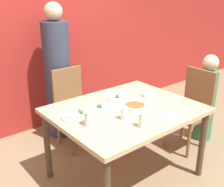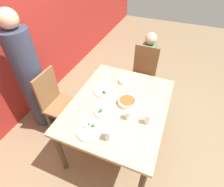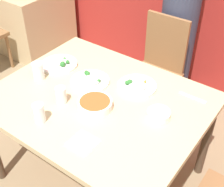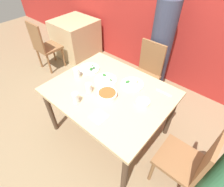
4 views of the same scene
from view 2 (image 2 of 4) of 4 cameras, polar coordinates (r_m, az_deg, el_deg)
name	(u,v)px [view 2 (image 2 of 4)]	position (r m, az deg, el deg)	size (l,w,h in m)	color
ground_plane	(118,140)	(2.58, 1.84, -15.04)	(10.00, 10.00, 0.00)	#847051
dining_table	(119,108)	(2.04, 2.25, -4.86)	(1.32, 1.06, 0.75)	tan
chair_adult_spot	(57,102)	(2.48, -17.49, -2.52)	(0.40, 0.40, 0.93)	brown
chair_child_spot	(143,74)	(2.89, 9.96, 6.20)	(0.40, 0.40, 0.93)	brown
person_adult	(32,80)	(2.51, -24.78, 4.07)	(0.32, 0.32, 1.65)	#33384C
person_child	(147,65)	(3.10, 11.32, 9.26)	(0.22, 0.22, 1.08)	#387F56
bowl_curry	(127,102)	(1.98, 4.94, -2.65)	(0.21, 0.21, 0.05)	white
plate_rice_adult	(89,130)	(1.74, -7.39, -11.86)	(0.26, 0.26, 0.06)	white
plate_rice_child	(105,90)	(2.13, -2.46, 1.02)	(0.26, 0.26, 0.05)	white
plate_noodles	(105,109)	(1.91, -2.23, -5.19)	(0.26, 0.26, 0.05)	white
bowl_rice_small	(124,81)	(2.26, 4.05, 4.12)	(0.14, 0.14, 0.04)	white
glass_water_tall	(128,115)	(1.81, 5.37, -6.88)	(0.07, 0.07, 0.11)	silver
glass_water_short	(148,119)	(1.80, 11.63, -8.02)	(0.07, 0.07, 0.12)	silver
glass_water_center	(108,134)	(1.65, -1.16, -13.10)	(0.08, 0.08, 0.12)	silver
napkin_folded	(152,102)	(2.05, 13.08, -2.71)	(0.14, 0.14, 0.01)	white
fork_steel	(107,74)	(2.42, -1.67, 6.50)	(0.18, 0.02, 0.01)	silver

